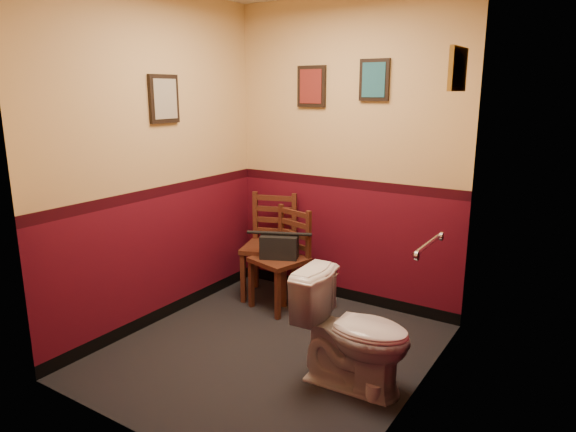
% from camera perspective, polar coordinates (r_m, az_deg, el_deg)
% --- Properties ---
extents(floor, '(2.20, 2.40, 0.00)m').
position_cam_1_polar(floor, '(4.01, -2.00, -14.74)').
color(floor, black).
rests_on(floor, ground).
extents(wall_back, '(2.20, 0.00, 2.70)m').
position_cam_1_polar(wall_back, '(4.60, 6.47, 6.63)').
color(wall_back, '#560C1A').
rests_on(wall_back, ground).
extents(wall_front, '(2.20, 0.00, 2.70)m').
position_cam_1_polar(wall_front, '(2.69, -16.93, 1.04)').
color(wall_front, '#560C1A').
rests_on(wall_front, ground).
extents(wall_left, '(0.00, 2.40, 2.70)m').
position_cam_1_polar(wall_left, '(4.29, -14.38, 5.77)').
color(wall_left, '#560C1A').
rests_on(wall_left, ground).
extents(wall_right, '(0.00, 2.40, 2.70)m').
position_cam_1_polar(wall_right, '(3.09, 14.84, 2.74)').
color(wall_right, '#560C1A').
rests_on(wall_right, ground).
extents(grab_bar, '(0.05, 0.56, 0.06)m').
position_cam_1_polar(grab_bar, '(3.42, 15.26, -3.13)').
color(grab_bar, silver).
rests_on(grab_bar, wall_right).
extents(framed_print_back_a, '(0.28, 0.04, 0.36)m').
position_cam_1_polar(framed_print_back_a, '(4.71, 2.62, 14.19)').
color(framed_print_back_a, black).
rests_on(framed_print_back_a, wall_back).
extents(framed_print_back_b, '(0.26, 0.04, 0.34)m').
position_cam_1_polar(framed_print_back_b, '(4.44, 9.56, 14.69)').
color(framed_print_back_b, black).
rests_on(framed_print_back_b, wall_back).
extents(framed_print_left, '(0.04, 0.30, 0.38)m').
position_cam_1_polar(framed_print_left, '(4.31, -13.60, 12.53)').
color(framed_print_left, black).
rests_on(framed_print_left, wall_left).
extents(framed_print_right, '(0.04, 0.34, 0.28)m').
position_cam_1_polar(framed_print_right, '(3.62, 18.32, 15.23)').
color(framed_print_right, olive).
rests_on(framed_print_right, wall_right).
extents(toilet, '(0.79, 0.47, 0.76)m').
position_cam_1_polar(toilet, '(3.46, 7.28, -12.74)').
color(toilet, white).
rests_on(toilet, floor).
extents(toilet_brush, '(0.11, 0.11, 0.39)m').
position_cam_1_polar(toilet_brush, '(3.49, 9.55, -18.51)').
color(toilet_brush, silver).
rests_on(toilet_brush, floor).
extents(chair_left, '(0.57, 0.57, 0.97)m').
position_cam_1_polar(chair_left, '(4.85, -1.97, -3.35)').
color(chair_left, '#5B2B1B').
rests_on(chair_left, floor).
extents(chair_right, '(0.51, 0.51, 0.90)m').
position_cam_1_polar(chair_right, '(4.60, -0.59, -4.77)').
color(chair_right, '#5B2B1B').
rests_on(chair_right, floor).
extents(handbag, '(0.37, 0.28, 0.24)m').
position_cam_1_polar(handbag, '(4.54, -0.98, -3.40)').
color(handbag, black).
rests_on(handbag, chair_right).
extents(tp_stack, '(0.20, 0.11, 0.18)m').
position_cam_1_polar(tp_stack, '(4.74, 4.18, -9.10)').
color(tp_stack, silver).
rests_on(tp_stack, floor).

